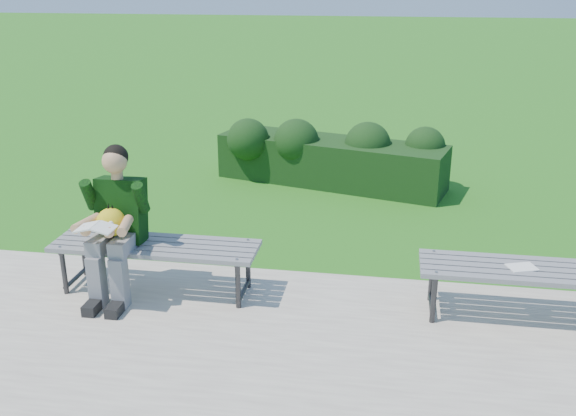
# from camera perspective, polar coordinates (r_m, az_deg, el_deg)

# --- Properties ---
(ground) EXTENTS (80.00, 80.00, 0.00)m
(ground) POSITION_cam_1_polar(r_m,az_deg,el_deg) (6.09, 2.97, -5.96)
(ground) COLOR #227D25
(ground) RESTS_ON ground
(walkway) EXTENTS (30.00, 3.50, 0.02)m
(walkway) POSITION_cam_1_polar(r_m,az_deg,el_deg) (4.59, 0.36, -15.35)
(walkway) COLOR beige
(walkway) RESTS_ON ground
(hedge) EXTENTS (3.15, 1.53, 0.87)m
(hedge) POSITION_cam_1_polar(r_m,az_deg,el_deg) (8.62, 3.73, 4.72)
(hedge) COLOR #1E4016
(hedge) RESTS_ON ground
(bench_left) EXTENTS (1.80, 0.50, 0.46)m
(bench_left) POSITION_cam_1_polar(r_m,az_deg,el_deg) (5.71, -11.70, -3.63)
(bench_left) COLOR gray
(bench_left) RESTS_ON walkway
(bench_right) EXTENTS (1.80, 0.50, 0.46)m
(bench_right) POSITION_cam_1_polar(r_m,az_deg,el_deg) (5.51, 21.03, -5.55)
(bench_right) COLOR gray
(bench_right) RESTS_ON walkway
(seated_boy) EXTENTS (0.56, 0.76, 1.31)m
(seated_boy) POSITION_cam_1_polar(r_m,az_deg,el_deg) (5.63, -15.10, -0.97)
(seated_boy) COLOR slate
(seated_boy) RESTS_ON walkway
(paper_sheet) EXTENTS (0.26, 0.22, 0.01)m
(paper_sheet) POSITION_cam_1_polar(r_m,az_deg,el_deg) (5.46, 20.08, -4.96)
(paper_sheet) COLOR white
(paper_sheet) RESTS_ON bench_right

